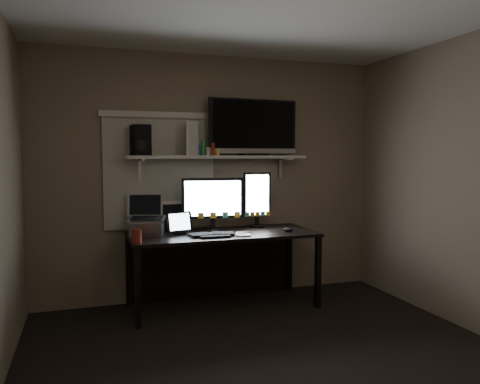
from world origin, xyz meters
name	(u,v)px	position (x,y,z in m)	size (l,w,h in m)	color
floor	(281,369)	(0.00, 0.00, 0.00)	(3.60, 3.60, 0.00)	black
ceiling	(284,0)	(0.00, 0.00, 2.50)	(3.60, 3.60, 0.00)	silver
back_wall	(213,178)	(0.00, 1.80, 1.25)	(3.60, 3.60, 0.00)	#756554
window_blinds	(160,174)	(-0.55, 1.79, 1.30)	(1.10, 0.02, 1.10)	beige
desk	(220,248)	(0.00, 1.55, 0.55)	(1.80, 0.75, 0.73)	black
wall_shelf	(217,157)	(0.00, 1.62, 1.46)	(1.80, 0.35, 0.03)	beige
monitor_landscape	(213,204)	(-0.06, 1.58, 1.00)	(0.62, 0.06, 0.54)	black
monitor_portrait	(257,199)	(0.44, 1.66, 1.02)	(0.29, 0.05, 0.58)	black
keyboard	(212,234)	(-0.15, 1.29, 0.74)	(0.43, 0.17, 0.03)	black
mouse	(288,230)	(0.62, 1.28, 0.75)	(0.07, 0.12, 0.04)	black
notepad	(243,234)	(0.15, 1.25, 0.74)	(0.15, 0.20, 0.01)	white
tablet	(179,223)	(-0.42, 1.45, 0.84)	(0.25, 0.10, 0.22)	black
file_sorter	(174,217)	(-0.43, 1.67, 0.88)	(0.23, 0.10, 0.29)	black
laptop	(147,215)	(-0.72, 1.52, 0.92)	(0.34, 0.28, 0.38)	#ABACB0
cup	(137,236)	(-0.85, 1.16, 0.79)	(0.08, 0.08, 0.12)	maroon
sticky_notes	(215,235)	(-0.11, 1.33, 0.73)	(0.33, 0.24, 0.00)	yellow
tv	(253,127)	(0.39, 1.65, 1.77)	(0.95, 0.17, 0.57)	black
game_console	(191,139)	(-0.28, 1.60, 1.64)	(0.08, 0.27, 0.33)	beige
speaker	(141,140)	(-0.75, 1.64, 1.63)	(0.16, 0.19, 0.29)	black
bottles	(205,148)	(-0.13, 1.58, 1.56)	(0.24, 0.05, 0.15)	#A50F0C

